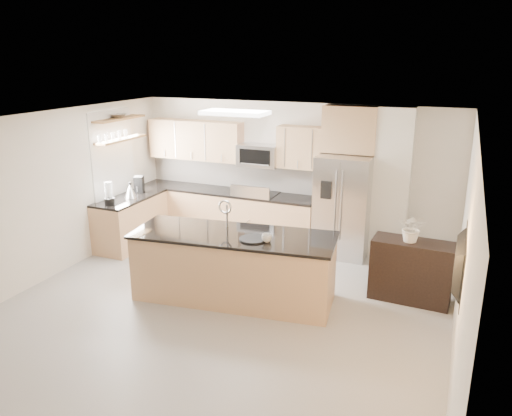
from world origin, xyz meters
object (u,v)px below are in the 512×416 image
at_px(microwave, 259,155).
at_px(refrigerator, 343,206).
at_px(island, 234,266).
at_px(flower_vase, 413,221).
at_px(coffee_maker, 139,185).
at_px(television, 454,262).
at_px(credenza, 411,271).
at_px(kettle, 130,191).
at_px(platter, 253,239).
at_px(blender, 109,195).
at_px(range, 256,217).
at_px(bowl, 119,115).
at_px(cup, 267,238).

bearing_deg(microwave, refrigerator, -5.86).
relative_size(island, flower_vase, 4.79).
height_order(coffee_maker, television, television).
bearing_deg(microwave, television, -42.75).
distance_m(microwave, island, 2.76).
xyz_separation_m(credenza, kettle, (-5.00, 0.30, 0.60)).
distance_m(platter, blender, 3.14).
relative_size(refrigerator, kettle, 6.31).
height_order(microwave, television, microwave).
xyz_separation_m(microwave, kettle, (-2.02, -1.21, -0.58)).
relative_size(range, kettle, 4.04).
relative_size(refrigerator, television, 1.65).
bearing_deg(kettle, flower_vase, -3.72).
bearing_deg(kettle, television, -20.17).
bearing_deg(bowl, television, -20.54).
distance_m(microwave, refrigerator, 1.82).
bearing_deg(refrigerator, kettle, -164.21).
height_order(coffee_maker, bowl, bowl).
bearing_deg(bowl, range, 23.17).
xyz_separation_m(kettle, coffee_maker, (-0.07, 0.37, 0.02)).
bearing_deg(microwave, flower_vase, -27.55).
height_order(refrigerator, blender, refrigerator).
bearing_deg(bowl, platter, -24.39).
relative_size(credenza, television, 1.04).
xyz_separation_m(island, bowl, (-2.87, 1.35, 1.88)).
bearing_deg(microwave, island, -75.74).
bearing_deg(range, kettle, -151.75).
bearing_deg(television, range, 48.36).
xyz_separation_m(kettle, bowl, (-0.23, 0.13, 1.34)).
height_order(range, refrigerator, refrigerator).
bearing_deg(credenza, coffee_maker, 175.22).
xyz_separation_m(platter, flower_vase, (1.98, 1.01, 0.20)).
distance_m(range, platter, 2.66).
xyz_separation_m(microwave, refrigerator, (1.66, -0.17, -0.74)).
xyz_separation_m(credenza, television, (0.53, -1.74, 0.90)).
bearing_deg(television, coffee_maker, 66.83).
bearing_deg(microwave, credenza, -26.88).
bearing_deg(platter, microwave, 110.75).
height_order(island, blender, island).
xyz_separation_m(kettle, television, (5.54, -2.03, 0.30)).
bearing_deg(bowl, microwave, 25.78).
relative_size(credenza, blender, 2.76).
bearing_deg(platter, coffee_maker, 150.96).
bearing_deg(range, platter, -68.28).
distance_m(island, television, 3.12).
relative_size(refrigerator, cup, 13.04).
xyz_separation_m(range, blender, (-2.07, -1.62, 0.62)).
bearing_deg(flower_vase, island, -158.81).
relative_size(coffee_maker, television, 0.28).
distance_m(bowl, flower_vase, 5.34).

